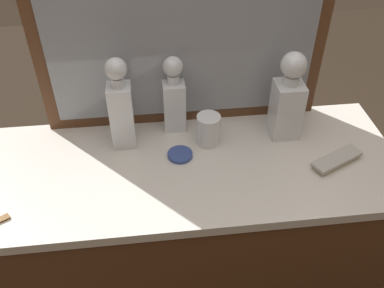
% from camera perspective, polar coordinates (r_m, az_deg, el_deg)
% --- Properties ---
extents(dresser, '(1.29, 0.51, 0.85)m').
position_cam_1_polar(dresser, '(1.62, 0.00, -13.71)').
color(dresser, brown).
rests_on(dresser, ground_plane).
extents(dresser_mirror, '(0.91, 0.03, 0.66)m').
position_cam_1_polar(dresser_mirror, '(1.31, -1.24, 15.00)').
color(dresser_mirror, brown).
rests_on(dresser_mirror, dresser).
extents(crystal_decanter_rear, '(0.07, 0.07, 0.26)m').
position_cam_1_polar(crystal_decanter_rear, '(1.39, -2.43, 5.82)').
color(crystal_decanter_rear, white).
rests_on(crystal_decanter_rear, dresser).
extents(crystal_decanter_far_left, '(0.07, 0.07, 0.31)m').
position_cam_1_polar(crystal_decanter_far_left, '(1.32, -9.45, 4.32)').
color(crystal_decanter_far_left, white).
rests_on(crystal_decanter_far_left, dresser).
extents(crystal_decanter_right, '(0.09, 0.09, 0.30)m').
position_cam_1_polar(crystal_decanter_right, '(1.38, 12.63, 5.34)').
color(crystal_decanter_right, white).
rests_on(crystal_decanter_right, dresser).
extents(crystal_tumbler_far_right, '(0.08, 0.08, 0.10)m').
position_cam_1_polar(crystal_tumbler_far_right, '(1.35, 2.20, 1.81)').
color(crystal_tumbler_far_right, white).
rests_on(crystal_tumbler_far_right, dresser).
extents(silver_brush_right, '(0.18, 0.12, 0.02)m').
position_cam_1_polar(silver_brush_right, '(1.37, 18.80, -2.05)').
color(silver_brush_right, '#B7A88C').
rests_on(silver_brush_right, dresser).
extents(porcelain_dish, '(0.08, 0.08, 0.01)m').
position_cam_1_polar(porcelain_dish, '(1.33, -1.62, -1.44)').
color(porcelain_dish, '#33478C').
rests_on(porcelain_dish, dresser).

